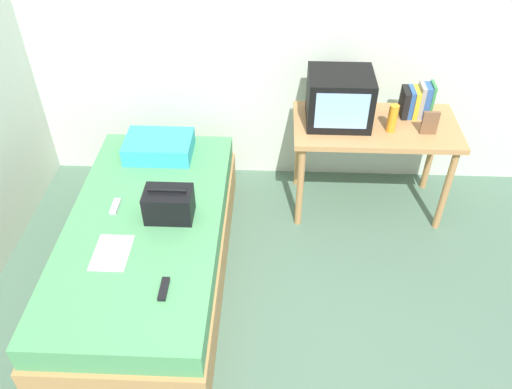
{
  "coord_description": "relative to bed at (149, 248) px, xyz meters",
  "views": [
    {
      "loc": [
        -0.09,
        -1.64,
        2.73
      ],
      "look_at": [
        -0.21,
        1.01,
        0.52
      ],
      "focal_mm": 36.83,
      "sensor_mm": 36.0,
      "label": 1
    }
  ],
  "objects": [
    {
      "name": "ground_plane",
      "position": [
        0.91,
        -0.76,
        -0.24
      ],
      "size": [
        8.0,
        8.0,
        0.0
      ],
      "primitive_type": "plane",
      "color": "#4C6B56"
    },
    {
      "name": "picture_frame",
      "position": [
        1.86,
        0.68,
        0.59
      ],
      "size": [
        0.11,
        0.02,
        0.17
      ],
      "primitive_type": "cube",
      "color": "brown",
      "rests_on": "desk"
    },
    {
      "name": "handbag",
      "position": [
        0.16,
        0.05,
        0.35
      ],
      "size": [
        0.3,
        0.2,
        0.23
      ],
      "color": "black",
      "rests_on": "bed"
    },
    {
      "name": "desk",
      "position": [
        1.53,
        0.78,
        0.41
      ],
      "size": [
        1.16,
        0.6,
        0.74
      ],
      "color": "#B27F4C",
      "rests_on": "ground"
    },
    {
      "name": "wall_back",
      "position": [
        0.91,
        1.24,
        1.06
      ],
      "size": [
        5.2,
        0.1,
        2.6
      ],
      "primitive_type": "cube",
      "color": "silver",
      "rests_on": "ground"
    },
    {
      "name": "book_row",
      "position": [
        1.81,
        0.92,
        0.62
      ],
      "size": [
        0.21,
        0.17,
        0.25
      ],
      "color": "black",
      "rests_on": "desk"
    },
    {
      "name": "remote_silver",
      "position": [
        -0.21,
        0.12,
        0.26
      ],
      "size": [
        0.04,
        0.14,
        0.02
      ],
      "primitive_type": "cube",
      "color": "#B7B7BC",
      "rests_on": "bed"
    },
    {
      "name": "bed",
      "position": [
        0.0,
        0.0,
        0.0
      ],
      "size": [
        1.0,
        2.0,
        0.48
      ],
      "color": "#B27F4C",
      "rests_on": "ground"
    },
    {
      "name": "remote_dark",
      "position": [
        0.23,
        -0.55,
        0.26
      ],
      "size": [
        0.04,
        0.16,
        0.02
      ],
      "primitive_type": "cube",
      "color": "black",
      "rests_on": "bed"
    },
    {
      "name": "magazine",
      "position": [
        -0.13,
        -0.29,
        0.25
      ],
      "size": [
        0.21,
        0.29,
        0.01
      ],
      "primitive_type": "cube",
      "color": "white",
      "rests_on": "bed"
    },
    {
      "name": "pillow",
      "position": [
        -0.03,
        0.72,
        0.31
      ],
      "size": [
        0.48,
        0.34,
        0.13
      ],
      "primitive_type": "cube",
      "color": "#33A8B7",
      "rests_on": "bed"
    },
    {
      "name": "water_bottle",
      "position": [
        1.61,
        0.7,
        0.61
      ],
      "size": [
        0.06,
        0.06,
        0.2
      ],
      "primitive_type": "cylinder",
      "color": "orange",
      "rests_on": "desk"
    },
    {
      "name": "tv",
      "position": [
        1.25,
        0.82,
        0.69
      ],
      "size": [
        0.44,
        0.39,
        0.36
      ],
      "color": "black",
      "rests_on": "desk"
    }
  ]
}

